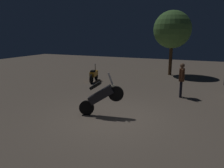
{
  "coord_description": "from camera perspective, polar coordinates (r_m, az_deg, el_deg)",
  "views": [
    {
      "loc": [
        3.05,
        -6.82,
        2.97
      ],
      "look_at": [
        -0.44,
        1.1,
        1.0
      ],
      "focal_mm": 35.24,
      "sensor_mm": 36.0,
      "label": 1
    }
  ],
  "objects": [
    {
      "name": "ground_plane",
      "position": [
        8.04,
        -0.28,
        -8.85
      ],
      "size": [
        40.0,
        40.0,
        0.0
      ],
      "primitive_type": "plane",
      "color": "#756656"
    },
    {
      "name": "person_rider_beside",
      "position": [
        10.91,
        17.61,
        1.69
      ],
      "size": [
        0.29,
        0.67,
        1.64
      ],
      "rotation": [
        0.0,
        0.0,
        3.28
      ],
      "color": "black",
      "rests_on": "ground_plane"
    },
    {
      "name": "motorcycle_black_foreground",
      "position": [
        8.06,
        -2.9,
        -3.22
      ],
      "size": [
        1.62,
        0.59,
        1.63
      ],
      "rotation": [
        0.0,
        0.0,
        0.3
      ],
      "color": "black",
      "rests_on": "ground_plane"
    },
    {
      "name": "tree_left_bg",
      "position": [
        16.69,
        15.37,
        13.44
      ],
      "size": [
        2.67,
        2.67,
        4.63
      ],
      "color": "#4C331E",
      "rests_on": "ground_plane"
    },
    {
      "name": "motorcycle_orange_parked_left",
      "position": [
        14.02,
        -4.74,
        2.39
      ],
      "size": [
        0.5,
        1.64,
        1.11
      ],
      "rotation": [
        0.0,
        0.0,
        1.79
      ],
      "color": "black",
      "rests_on": "ground_plane"
    }
  ]
}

